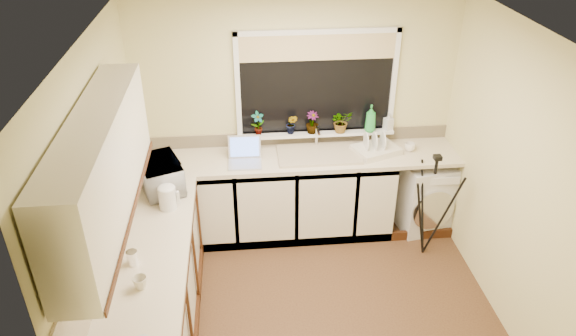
{
  "coord_description": "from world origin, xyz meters",
  "views": [
    {
      "loc": [
        -0.56,
        -3.46,
        3.48
      ],
      "look_at": [
        -0.17,
        0.55,
        1.15
      ],
      "focal_mm": 33.5,
      "sensor_mm": 36.0,
      "label": 1
    }
  ],
  "objects_px": {
    "cup_back": "(410,147)",
    "tripod": "(430,206)",
    "steel_jar": "(132,258)",
    "plant_b": "(292,124)",
    "microwave": "(161,175)",
    "cup_left": "(140,283)",
    "kettle": "(168,198)",
    "soap_bottle_green": "(371,118)",
    "plant_d": "(341,121)",
    "laptop": "(245,156)",
    "plant_a": "(258,124)",
    "dish_rack": "(376,150)",
    "washing_machine": "(425,194)",
    "soap_bottle_clear": "(389,121)",
    "plant_c": "(312,122)"
  },
  "relations": [
    {
      "from": "washing_machine",
      "to": "plant_a",
      "type": "bearing_deg",
      "value": 163.73
    },
    {
      "from": "cup_left",
      "to": "plant_a",
      "type": "bearing_deg",
      "value": 65.45
    },
    {
      "from": "microwave",
      "to": "plant_d",
      "type": "xyz_separation_m",
      "value": [
        1.75,
        0.69,
        0.13
      ]
    },
    {
      "from": "tripod",
      "to": "soap_bottle_green",
      "type": "distance_m",
      "value": 1.05
    },
    {
      "from": "washing_machine",
      "to": "soap_bottle_green",
      "type": "height_order",
      "value": "soap_bottle_green"
    },
    {
      "from": "washing_machine",
      "to": "plant_a",
      "type": "height_order",
      "value": "plant_a"
    },
    {
      "from": "plant_b",
      "to": "laptop",
      "type": "bearing_deg",
      "value": -151.28
    },
    {
      "from": "plant_c",
      "to": "dish_rack",
      "type": "bearing_deg",
      "value": -19.18
    },
    {
      "from": "plant_c",
      "to": "soap_bottle_clear",
      "type": "height_order",
      "value": "plant_c"
    },
    {
      "from": "microwave",
      "to": "cup_left",
      "type": "distance_m",
      "value": 1.3
    },
    {
      "from": "microwave",
      "to": "soap_bottle_green",
      "type": "height_order",
      "value": "soap_bottle_green"
    },
    {
      "from": "steel_jar",
      "to": "soap_bottle_green",
      "type": "relative_size",
      "value": 0.4
    },
    {
      "from": "washing_machine",
      "to": "tripod",
      "type": "height_order",
      "value": "tripod"
    },
    {
      "from": "kettle",
      "to": "dish_rack",
      "type": "distance_m",
      "value": 2.14
    },
    {
      "from": "tripod",
      "to": "plant_d",
      "type": "bearing_deg",
      "value": 159.35
    },
    {
      "from": "laptop",
      "to": "plant_a",
      "type": "height_order",
      "value": "plant_a"
    },
    {
      "from": "plant_b",
      "to": "soap_bottle_green",
      "type": "bearing_deg",
      "value": -1.56
    },
    {
      "from": "cup_left",
      "to": "plant_b",
      "type": "bearing_deg",
      "value": 57.85
    },
    {
      "from": "kettle",
      "to": "steel_jar",
      "type": "xyz_separation_m",
      "value": [
        -0.19,
        -0.71,
        -0.04
      ]
    },
    {
      "from": "tripod",
      "to": "cup_back",
      "type": "distance_m",
      "value": 0.65
    },
    {
      "from": "cup_left",
      "to": "microwave",
      "type": "bearing_deg",
      "value": 89.52
    },
    {
      "from": "plant_d",
      "to": "steel_jar",
      "type": "bearing_deg",
      "value": -137.1
    },
    {
      "from": "plant_d",
      "to": "plant_c",
      "type": "bearing_deg",
      "value": 178.29
    },
    {
      "from": "laptop",
      "to": "tripod",
      "type": "bearing_deg",
      "value": -12.92
    },
    {
      "from": "plant_c",
      "to": "soap_bottle_clear",
      "type": "xyz_separation_m",
      "value": [
        0.79,
        0.01,
        -0.02
      ]
    },
    {
      "from": "dish_rack",
      "to": "soap_bottle_green",
      "type": "height_order",
      "value": "soap_bottle_green"
    },
    {
      "from": "washing_machine",
      "to": "tripod",
      "type": "distance_m",
      "value": 0.53
    },
    {
      "from": "laptop",
      "to": "dish_rack",
      "type": "distance_m",
      "value": 1.32
    },
    {
      "from": "steel_jar",
      "to": "plant_b",
      "type": "bearing_deg",
      "value": 52.08
    },
    {
      "from": "washing_machine",
      "to": "cup_left",
      "type": "distance_m",
      "value": 3.23
    },
    {
      "from": "washing_machine",
      "to": "plant_c",
      "type": "distance_m",
      "value": 1.45
    },
    {
      "from": "tripod",
      "to": "plant_c",
      "type": "xyz_separation_m",
      "value": [
        -1.06,
        0.73,
        0.6
      ]
    },
    {
      "from": "microwave",
      "to": "plant_a",
      "type": "distance_m",
      "value": 1.15
    },
    {
      "from": "soap_bottle_green",
      "to": "soap_bottle_clear",
      "type": "bearing_deg",
      "value": 9.73
    },
    {
      "from": "soap_bottle_clear",
      "to": "steel_jar",
      "type": "bearing_deg",
      "value": -143.47
    },
    {
      "from": "cup_left",
      "to": "laptop",
      "type": "bearing_deg",
      "value": 66.09
    },
    {
      "from": "dish_rack",
      "to": "microwave",
      "type": "distance_m",
      "value": 2.13
    },
    {
      "from": "soap_bottle_green",
      "to": "soap_bottle_clear",
      "type": "height_order",
      "value": "soap_bottle_green"
    },
    {
      "from": "microwave",
      "to": "cup_left",
      "type": "bearing_deg",
      "value": 157.99
    },
    {
      "from": "cup_back",
      "to": "tripod",
      "type": "bearing_deg",
      "value": -80.38
    },
    {
      "from": "laptop",
      "to": "cup_left",
      "type": "bearing_deg",
      "value": -112.27
    },
    {
      "from": "plant_b",
      "to": "soap_bottle_green",
      "type": "distance_m",
      "value": 0.8
    },
    {
      "from": "plant_b",
      "to": "kettle",
      "type": "bearing_deg",
      "value": -138.75
    },
    {
      "from": "dish_rack",
      "to": "plant_d",
      "type": "height_order",
      "value": "plant_d"
    },
    {
      "from": "washing_machine",
      "to": "laptop",
      "type": "bearing_deg",
      "value": 172.57
    },
    {
      "from": "plant_a",
      "to": "plant_c",
      "type": "height_order",
      "value": "plant_a"
    },
    {
      "from": "soap_bottle_clear",
      "to": "plant_b",
      "type": "bearing_deg",
      "value": -179.29
    },
    {
      "from": "kettle",
      "to": "plant_b",
      "type": "xyz_separation_m",
      "value": [
        1.16,
        1.01,
        0.16
      ]
    },
    {
      "from": "laptop",
      "to": "plant_b",
      "type": "bearing_deg",
      "value": 30.36
    },
    {
      "from": "dish_rack",
      "to": "soap_bottle_clear",
      "type": "xyz_separation_m",
      "value": [
        0.17,
        0.23,
        0.21
      ]
    }
  ]
}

